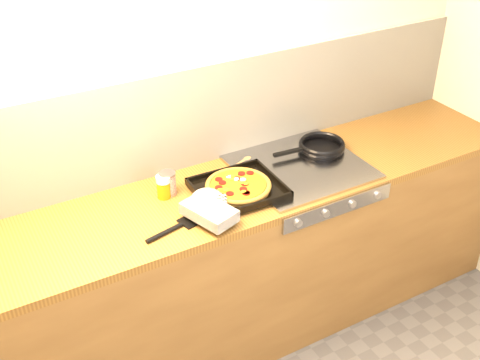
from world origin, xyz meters
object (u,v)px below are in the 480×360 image
pizza_on_tray (230,193)px  tomato_can (168,183)px  frying_pan (321,146)px  juice_glass (164,187)px

pizza_on_tray → tomato_can: bearing=139.0°
tomato_can → frying_pan: bearing=-2.3°
juice_glass → pizza_on_tray: bearing=-35.1°
pizza_on_tray → juice_glass: (-0.24, 0.17, 0.01)m
frying_pan → tomato_can: size_ratio=3.66×
frying_pan → pizza_on_tray: bearing=-165.8°
frying_pan → juice_glass: 0.86m
pizza_on_tray → frying_pan: 0.63m
tomato_can → juice_glass: bearing=-147.5°
frying_pan → juice_glass: juice_glass is taller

